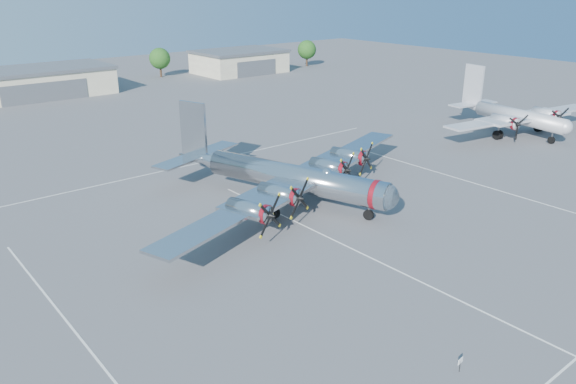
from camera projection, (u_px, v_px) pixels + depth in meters
ground at (324, 235)px, 48.97m from camera, size 260.00×260.00×0.00m
parking_lines at (338, 242)px, 47.70m from camera, size 60.00×50.08×0.01m
hangar_center at (33, 82)px, 107.32m from camera, size 28.60×14.60×5.40m
hangar_east at (239, 61)px, 135.84m from camera, size 20.60×14.60×5.40m
tree_east at (160, 59)px, 128.98m from camera, size 4.80×4.80×6.64m
tree_far_east at (307, 50)px, 145.77m from camera, size 4.80×4.80×6.64m
main_bomber_b29 at (284, 200)px, 56.86m from camera, size 46.33×38.35×8.80m
twin_engine_east at (512, 133)px, 81.86m from camera, size 30.95×24.36×8.92m
info_placard at (460, 362)px, 31.62m from camera, size 0.47×0.08×0.90m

